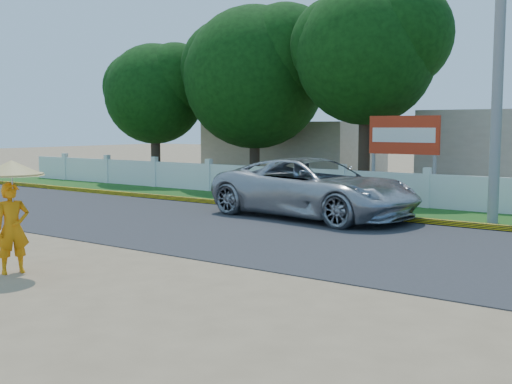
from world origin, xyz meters
TOP-DOWN VIEW (x-y plane):
  - ground at (0.00, 0.00)m, footprint 120.00×120.00m
  - road at (0.00, 4.50)m, footprint 60.00×7.00m
  - grass_verge at (0.00, 9.75)m, footprint 60.00×3.50m
  - curb at (0.00, 8.05)m, footprint 40.00×0.18m
  - fence at (0.00, 11.20)m, footprint 40.00×0.10m
  - building_far at (-10.00, 19.00)m, footprint 8.00×5.00m
  - utility_pole at (2.63, 9.11)m, footprint 0.28×0.28m
  - vehicle at (-1.85, 7.36)m, footprint 6.40×3.51m
  - monk_with_parasol at (-2.61, -1.73)m, footprint 1.11×1.11m
  - billboard at (-1.28, 12.30)m, footprint 2.50×0.13m
  - tree_row at (0.93, 14.07)m, footprint 33.68×7.67m

SIDE VIEW (x-z plane):
  - ground at x=0.00m, z-range 0.00..0.00m
  - road at x=0.00m, z-range 0.00..0.02m
  - grass_verge at x=0.00m, z-range 0.00..0.03m
  - curb at x=0.00m, z-range 0.00..0.16m
  - fence at x=0.00m, z-range 0.00..1.10m
  - vehicle at x=-1.85m, z-range 0.00..1.70m
  - monk_with_parasol at x=-2.61m, z-range 0.31..2.32m
  - building_far at x=-10.00m, z-range 0.00..2.80m
  - billboard at x=-1.28m, z-range 0.67..3.62m
  - utility_pole at x=2.63m, z-range 0.00..7.32m
  - tree_row at x=0.93m, z-range 0.71..9.17m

